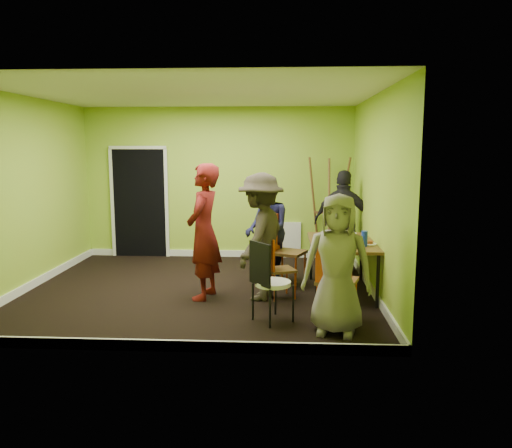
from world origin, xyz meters
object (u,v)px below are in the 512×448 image
(chair_front_end, at_px, (336,274))
(person_left_far, at_px, (267,229))
(orange_bottle, at_px, (333,236))
(blue_bottle, at_px, (364,239))
(person_standing, at_px, (204,232))
(chair_back_end, at_px, (342,233))
(dining_table, at_px, (342,245))
(person_front_end, at_px, (337,264))
(chair_bentwood, at_px, (268,278))
(person_left_near, at_px, (261,237))
(person_back_end, at_px, (344,222))
(chair_left_near, at_px, (276,264))
(chair_left_far, at_px, (283,245))
(easel, at_px, (328,210))
(thermos, at_px, (339,233))

(chair_front_end, bearing_deg, person_left_far, 133.64)
(orange_bottle, relative_size, person_left_far, 0.05)
(blue_bottle, bearing_deg, person_standing, -179.92)
(orange_bottle, bearing_deg, chair_back_end, 74.60)
(dining_table, distance_m, person_front_end, 1.61)
(person_standing, bearing_deg, chair_bentwood, 54.43)
(dining_table, relative_size, person_standing, 0.81)
(chair_front_end, xyz_separation_m, person_left_near, (-0.92, 0.95, 0.26))
(chair_back_end, distance_m, person_back_end, 0.23)
(chair_left_near, relative_size, person_left_near, 0.49)
(dining_table, distance_m, person_left_near, 1.20)
(chair_left_far, bearing_deg, chair_left_near, 15.37)
(chair_bentwood, xyz_separation_m, easel, (0.99, 3.34, 0.40))
(chair_front_end, relative_size, chair_bentwood, 1.09)
(chair_back_end, bearing_deg, chair_left_near, 61.69)
(chair_back_end, xyz_separation_m, person_front_end, (-0.37, -2.64, 0.11))
(person_left_near, bearing_deg, person_left_far, -164.75)
(dining_table, relative_size, chair_front_end, 1.40)
(dining_table, relative_size, chair_left_far, 1.39)
(blue_bottle, bearing_deg, easel, 96.48)
(person_left_far, bearing_deg, person_front_end, 4.80)
(person_standing, bearing_deg, person_left_far, 147.73)
(chair_front_end, distance_m, easel, 3.38)
(dining_table, xyz_separation_m, person_back_end, (0.17, 1.19, 0.15))
(chair_left_far, xyz_separation_m, chair_left_near, (-0.10, -0.71, -0.13))
(chair_back_end, height_order, person_front_end, person_front_end)
(blue_bottle, bearing_deg, chair_left_near, 178.15)
(chair_left_far, relative_size, person_standing, 0.58)
(dining_table, relative_size, thermos, 6.37)
(easel, bearing_deg, chair_bentwood, -106.44)
(chair_left_far, height_order, person_back_end, person_back_end)
(chair_front_end, distance_m, orange_bottle, 1.47)
(chair_back_end, xyz_separation_m, person_left_near, (-1.27, -1.40, 0.19))
(blue_bottle, relative_size, person_back_end, 0.12)
(person_left_near, height_order, person_front_end, person_left_near)
(person_back_end, bearing_deg, chair_left_far, 55.75)
(person_standing, bearing_deg, chair_front_end, 71.02)
(person_left_far, relative_size, person_front_end, 1.04)
(thermos, height_order, person_left_near, person_left_near)
(orange_bottle, xyz_separation_m, person_back_end, (0.28, 1.04, 0.06))
(person_standing, distance_m, person_front_end, 2.09)
(dining_table, relative_size, blue_bottle, 7.21)
(chair_bentwood, xyz_separation_m, orange_bottle, (0.89, 1.45, 0.25))
(person_standing, height_order, person_left_near, person_standing)
(orange_bottle, height_order, person_left_far, person_left_far)
(chair_left_far, height_order, easel, easel)
(easel, distance_m, person_front_end, 3.65)
(orange_bottle, distance_m, person_back_end, 1.08)
(chair_bentwood, relative_size, thermos, 4.17)
(chair_back_end, xyz_separation_m, person_left_far, (-1.22, -0.51, 0.14))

